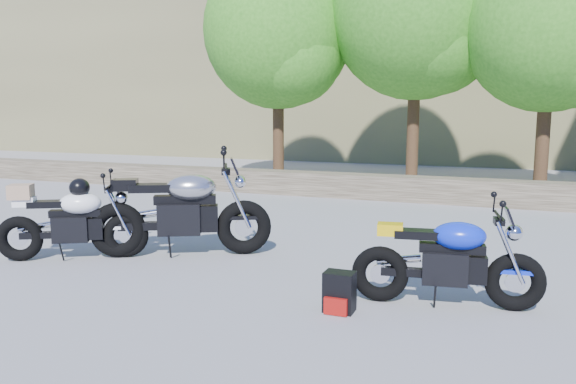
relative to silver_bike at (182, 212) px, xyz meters
The scene contains 10 objects.
ground 1.03m from the silver_bike, ahead, with size 90.00×90.00×0.00m, color gray.
stone_wall 5.53m from the silver_bike, 80.97° to the left, with size 22.00×0.55×0.50m, color #453C2E.
hillside 29.06m from the silver_bike, 82.13° to the left, with size 80.00×30.00×15.00m, color brown.
tree_decid_left 7.87m from the silver_bike, 102.17° to the left, with size 3.67×3.67×5.62m.
tree_decid_mid 8.44m from the silver_bike, 76.68° to the left, with size 4.08×4.08×6.24m.
tree_decid_right 8.77m from the silver_bike, 56.42° to the left, with size 3.54×3.54×5.41m.
silver_bike is the anchor object (origin of this frame).
white_bike 1.36m from the silver_bike, 151.32° to the right, with size 1.66×1.03×1.02m.
blue_bike 3.40m from the silver_bike, 11.66° to the right, with size 1.78×0.56×0.90m.
backpack 2.74m from the silver_bike, 26.57° to the right, with size 0.28×0.24×0.38m.
Camera 1 is at (2.94, -5.97, 1.85)m, focal length 35.00 mm.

